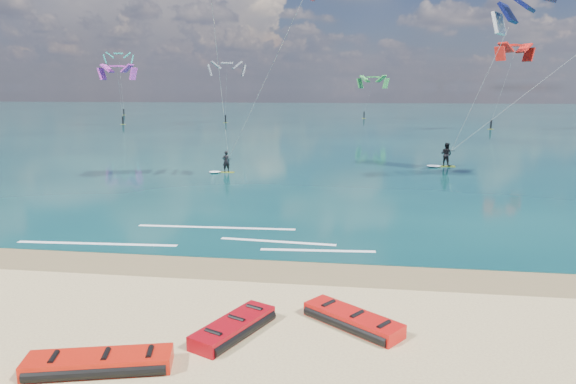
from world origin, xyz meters
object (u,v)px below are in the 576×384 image
object	(u,v)px
packed_kite_mid	(352,326)
kitesurfer_far	(506,71)
packed_kite_right	(234,334)
kitesurfer_main	(241,66)
packed_kite_left	(100,370)

from	to	relation	value
packed_kite_mid	kitesurfer_far	size ratio (longest dim) A/B	0.21
packed_kite_mid	packed_kite_right	world-z (taller)	packed_kite_right
packed_kite_mid	packed_kite_right	bearing A→B (deg)	-126.91
kitesurfer_main	kitesurfer_far	bearing A→B (deg)	20.21
packed_kite_right	kitesurfer_main	xyz separation A→B (m)	(-4.77, 22.18, 7.77)
kitesurfer_main	kitesurfer_far	world-z (taller)	kitesurfer_main
packed_kite_left	packed_kite_right	distance (m)	3.38
packed_kite_right	kitesurfer_far	xyz separation A→B (m)	(13.70, 28.34, 7.54)
packed_kite_left	kitesurfer_main	distance (m)	25.61
packed_kite_right	kitesurfer_main	size ratio (longest dim) A/B	0.19
packed_kite_right	kitesurfer_main	distance (m)	23.98
packed_kite_right	packed_kite_mid	bearing A→B (deg)	-49.12
packed_kite_left	packed_kite_mid	world-z (taller)	same
kitesurfer_far	packed_kite_right	bearing A→B (deg)	-118.23
packed_kite_right	kitesurfer_main	bearing A→B (deg)	36.83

